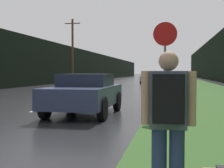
% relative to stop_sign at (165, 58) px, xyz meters
% --- Properties ---
extents(grass_verge, '(6.00, 240.00, 0.02)m').
position_rel_stop_sign_xyz_m(grass_verge, '(2.41, 29.42, -1.86)').
color(grass_verge, '#386028').
rests_on(grass_verge, ground_plane).
extents(lane_stripe_c, '(0.12, 3.00, 0.01)m').
position_rel_stop_sign_xyz_m(lane_stripe_c, '(-4.70, 1.79, -1.87)').
color(lane_stripe_c, silver).
rests_on(lane_stripe_c, ground_plane).
extents(lane_stripe_d, '(0.12, 3.00, 0.01)m').
position_rel_stop_sign_xyz_m(lane_stripe_d, '(-4.70, 8.79, -1.87)').
color(lane_stripe_d, silver).
rests_on(lane_stripe_d, ground_plane).
extents(lane_stripe_e, '(0.12, 3.00, 0.01)m').
position_rel_stop_sign_xyz_m(lane_stripe_e, '(-4.70, 15.79, -1.87)').
color(lane_stripe_e, silver).
rests_on(lane_stripe_e, ground_plane).
extents(treeline_far_side, '(2.00, 140.00, 5.10)m').
position_rel_stop_sign_xyz_m(treeline_far_side, '(-14.82, 39.42, 0.68)').
color(treeline_far_side, black).
rests_on(treeline_far_side, ground_plane).
extents(utility_pole_far, '(1.80, 0.24, 7.52)m').
position_rel_stop_sign_xyz_m(utility_pole_far, '(-10.98, 24.52, 2.02)').
color(utility_pole_far, '#4C3823').
rests_on(utility_pole_far, ground_plane).
extents(stop_sign, '(0.75, 0.07, 2.98)m').
position_rel_stop_sign_xyz_m(stop_sign, '(0.00, 0.00, 0.00)').
color(stop_sign, slate).
rests_on(stop_sign, ground_plane).
extents(hitchhiker_with_backpack, '(0.57, 0.40, 1.63)m').
position_rel_stop_sign_xyz_m(hitchhiker_with_backpack, '(0.17, -6.71, -0.94)').
color(hitchhiker_with_backpack, navy).
rests_on(hitchhiker_with_backpack, ground_plane).
extents(car_passing_near, '(1.97, 4.03, 1.35)m').
position_rel_stop_sign_xyz_m(car_passing_near, '(-2.65, 0.14, -1.16)').
color(car_passing_near, '#2D3856').
rests_on(car_passing_near, ground_plane).
extents(car_passing_far, '(2.02, 4.61, 1.34)m').
position_rel_stop_sign_xyz_m(car_passing_far, '(-2.65, 30.47, -1.17)').
color(car_passing_far, '#9E9EA3').
rests_on(car_passing_far, ground_plane).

